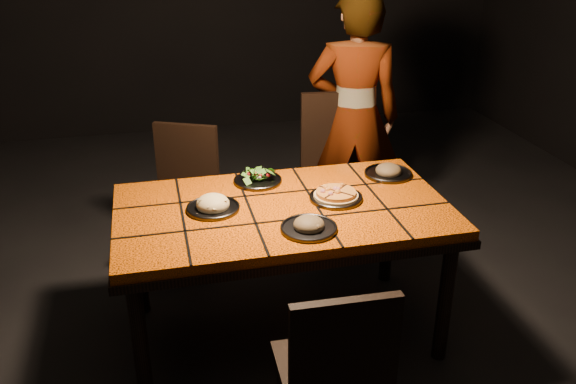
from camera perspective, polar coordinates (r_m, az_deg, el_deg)
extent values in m
cube|color=black|center=(3.36, -0.45, -13.21)|extent=(6.00, 7.00, 0.04)
cube|color=#F66507|center=(2.96, -0.50, -1.75)|extent=(1.60, 0.90, 0.05)
cube|color=black|center=(2.98, -0.50, -2.53)|extent=(1.62, 0.92, 0.04)
cylinder|color=black|center=(2.80, -13.64, -13.82)|extent=(0.07, 0.07, 0.66)
cylinder|color=black|center=(3.09, 14.47, -9.90)|extent=(0.07, 0.07, 0.66)
cylinder|color=black|center=(3.42, -13.82, -6.18)|extent=(0.07, 0.07, 0.66)
cylinder|color=black|center=(3.65, 9.31, -3.60)|extent=(0.07, 0.07, 0.66)
cube|color=black|center=(2.47, 3.86, -16.31)|extent=(0.40, 0.40, 0.04)
cube|color=black|center=(2.19, 5.31, -14.66)|extent=(0.39, 0.05, 0.43)
cylinder|color=black|center=(2.77, 6.15, -17.13)|extent=(0.03, 0.03, 0.40)
cube|color=black|center=(3.75, -10.13, -1.23)|extent=(0.53, 0.53, 0.04)
cube|color=black|center=(3.81, -9.44, 3.16)|extent=(0.38, 0.20, 0.44)
cylinder|color=black|center=(3.78, -13.04, -5.11)|extent=(0.03, 0.03, 0.41)
cylinder|color=black|center=(3.67, -8.39, -5.68)|extent=(0.03, 0.03, 0.41)
cylinder|color=black|center=(4.04, -11.24, -2.89)|extent=(0.03, 0.03, 0.41)
cylinder|color=black|center=(3.93, -6.86, -3.36)|extent=(0.03, 0.03, 0.41)
cube|color=black|center=(3.92, 4.89, 1.21)|extent=(0.50, 0.50, 0.04)
cube|color=black|center=(4.01, 4.42, 5.89)|extent=(0.45, 0.09, 0.49)
cylinder|color=black|center=(3.84, 2.64, -3.48)|extent=(0.04, 0.04, 0.46)
cylinder|color=black|center=(3.91, 7.93, -3.12)|extent=(0.04, 0.04, 0.46)
cylinder|color=black|center=(4.16, 1.78, -1.12)|extent=(0.04, 0.04, 0.46)
cylinder|color=black|center=(4.23, 6.68, -0.83)|extent=(0.04, 0.04, 0.46)
imported|color=brown|center=(4.01, 6.17, 6.92)|extent=(0.69, 0.55, 1.65)
cylinder|color=#38393E|center=(3.02, 4.50, -0.57)|extent=(0.26, 0.26, 0.01)
torus|color=#38393E|center=(3.02, 4.50, -0.44)|extent=(0.26, 0.26, 0.01)
cylinder|color=tan|center=(3.02, 4.51, -0.35)|extent=(0.31, 0.31, 0.01)
cylinder|color=orange|center=(3.01, 4.52, -0.09)|extent=(0.28, 0.28, 0.02)
cylinder|color=#38393E|center=(2.93, -7.02, -1.55)|extent=(0.25, 0.25, 0.01)
torus|color=#38393E|center=(2.93, -7.03, -1.41)|extent=(0.26, 0.26, 0.01)
ellipsoid|color=beige|center=(2.92, -7.05, -1.08)|extent=(0.15, 0.15, 0.08)
cylinder|color=#38393E|center=(3.21, -2.84, 1.03)|extent=(0.25, 0.25, 0.01)
torus|color=#38393E|center=(3.20, -2.85, 1.16)|extent=(0.25, 0.25, 0.01)
cylinder|color=#38393E|center=(2.73, 1.96, -3.45)|extent=(0.26, 0.26, 0.01)
torus|color=#38393E|center=(2.72, 1.96, -3.30)|extent=(0.26, 0.26, 0.01)
ellipsoid|color=brown|center=(2.72, 1.97, -2.94)|extent=(0.15, 0.15, 0.08)
cylinder|color=#38393E|center=(3.34, 9.35, 1.67)|extent=(0.26, 0.26, 0.01)
torus|color=#38393E|center=(3.33, 9.36, 1.80)|extent=(0.26, 0.26, 0.01)
ellipsoid|color=brown|center=(3.33, 9.38, 2.10)|extent=(0.15, 0.15, 0.08)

